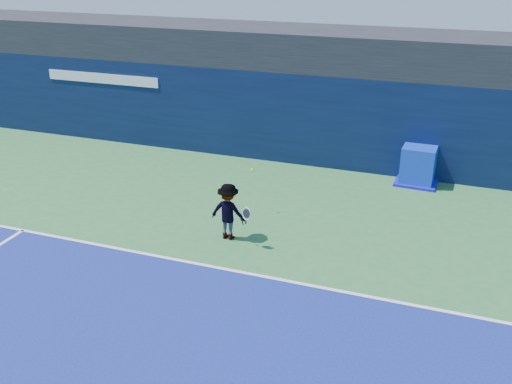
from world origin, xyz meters
The scene contains 7 objects.
ground centered at (0.00, 0.00, 0.00)m, with size 80.00×80.00×0.00m, color #316D36.
baseline centered at (0.00, 3.00, 0.01)m, with size 24.00×0.10×0.01m, color white.
stadium_band centered at (0.00, 11.50, 3.60)m, with size 36.00×3.00×1.20m, color black.
back_wall_assembly centered at (0.00, 10.50, 1.50)m, with size 36.00×1.03×3.00m.
equipment_cart centered at (4.19, 9.75, 0.54)m, with size 1.29×1.29×1.17m.
tennis_player centered at (0.12, 4.44, 0.72)m, with size 1.20×0.67×1.45m.
tennis_ball centered at (0.16, 6.02, 1.25)m, with size 0.07×0.07×0.07m.
Camera 1 is at (5.03, -7.21, 6.74)m, focal length 40.00 mm.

